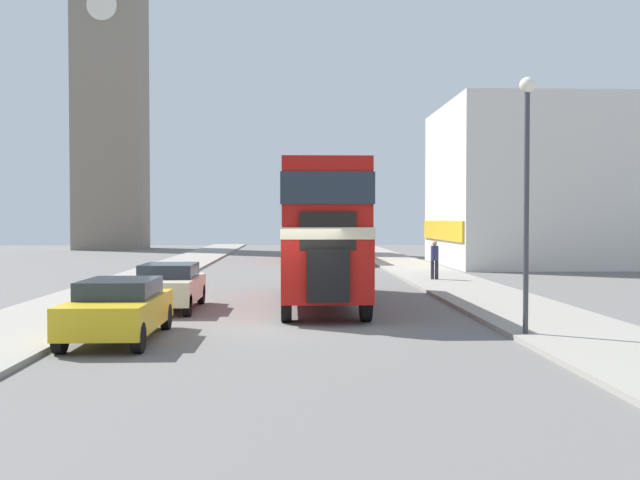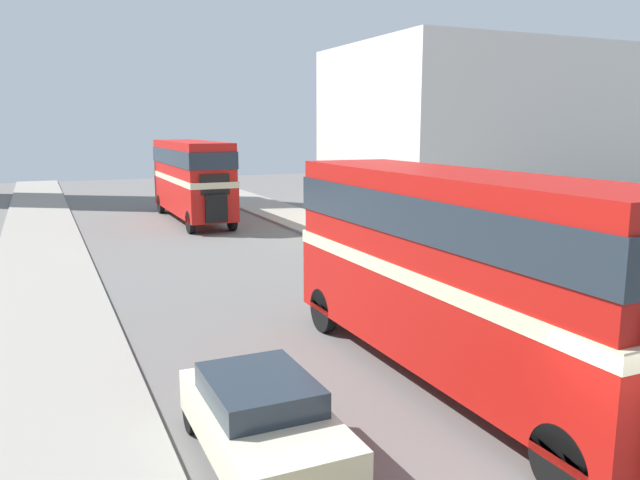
% 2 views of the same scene
% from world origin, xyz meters
% --- Properties ---
extents(ground_plane, '(120.00, 120.00, 0.00)m').
position_xyz_m(ground_plane, '(0.00, 0.00, 0.00)').
color(ground_plane, slate).
extents(sidewalk_right, '(3.50, 120.00, 0.12)m').
position_xyz_m(sidewalk_right, '(6.75, 0.00, 0.06)').
color(sidewalk_right, gray).
rests_on(sidewalk_right, ground_plane).
extents(sidewalk_left, '(3.50, 120.00, 0.12)m').
position_xyz_m(sidewalk_left, '(-6.75, 0.00, 0.06)').
color(sidewalk_left, gray).
rests_on(sidewalk_left, ground_plane).
extents(double_decker_bus, '(2.43, 10.33, 4.38)m').
position_xyz_m(double_decker_bus, '(0.91, 5.13, 2.61)').
color(double_decker_bus, '#B2140F').
rests_on(double_decker_bus, ground_plane).
extents(bus_distant, '(2.43, 10.20, 4.44)m').
position_xyz_m(bus_distant, '(1.14, 29.60, 2.65)').
color(bus_distant, red).
rests_on(bus_distant, ground_plane).
extents(car_parked_near, '(1.78, 4.10, 1.37)m').
position_xyz_m(car_parked_near, '(-3.94, -1.75, 0.72)').
color(car_parked_near, gold).
rests_on(car_parked_near, ground_plane).
extents(car_parked_mid, '(1.78, 3.92, 1.39)m').
position_xyz_m(car_parked_mid, '(-3.75, 3.72, 0.73)').
color(car_parked_mid, beige).
rests_on(car_parked_mid, ground_plane).
extents(pedestrian_walking, '(0.34, 0.34, 1.70)m').
position_xyz_m(pedestrian_walking, '(6.28, 13.09, 1.08)').
color(pedestrian_walking, '#282833').
rests_on(pedestrian_walking, sidewalk_right).
extents(street_lamp, '(0.36, 0.36, 5.86)m').
position_xyz_m(street_lamp, '(5.36, -1.88, 3.96)').
color(street_lamp, '#38383D').
rests_on(street_lamp, sidewalk_right).
extents(church_tower, '(6.28, 6.28, 37.27)m').
position_xyz_m(church_tower, '(-16.99, 50.00, 19.01)').
color(church_tower, gray).
rests_on(church_tower, ground_plane).
extents(shop_building_block, '(14.66, 11.41, 9.62)m').
position_xyz_m(shop_building_block, '(16.37, 24.69, 4.81)').
color(shop_building_block, silver).
rests_on(shop_building_block, ground_plane).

